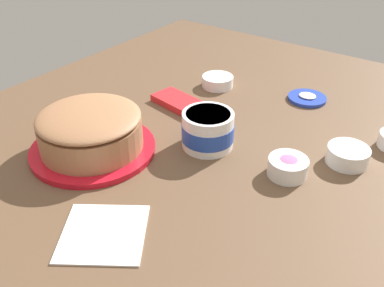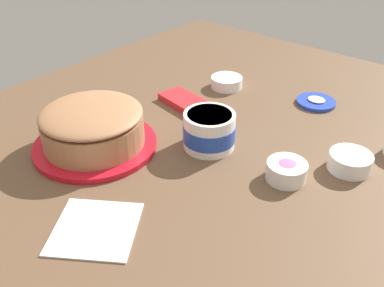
{
  "view_description": "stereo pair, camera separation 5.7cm",
  "coord_description": "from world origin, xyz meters",
  "px_view_note": "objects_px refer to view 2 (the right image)",
  "views": [
    {
      "loc": [
        0.36,
        -0.71,
        0.55
      ],
      "look_at": [
        -0.11,
        -0.06,
        0.04
      ],
      "focal_mm": 39.6,
      "sensor_mm": 36.0,
      "label": 1
    },
    {
      "loc": [
        0.41,
        -0.68,
        0.55
      ],
      "look_at": [
        -0.11,
        -0.06,
        0.04
      ],
      "focal_mm": 39.6,
      "sensor_mm": 36.0,
      "label": 2
    }
  ],
  "objects_px": {
    "frosted_cake": "(93,129)",
    "sprinkle_bowl_orange": "(227,82)",
    "paper_napkin": "(95,228)",
    "frosting_tub": "(209,130)",
    "frosting_tub_lid": "(316,102)",
    "candy_box_lower": "(185,102)",
    "sprinkle_bowl_pink": "(286,170)",
    "sprinkle_bowl_blue": "(350,161)"
  },
  "relations": [
    {
      "from": "frosting_tub",
      "to": "sprinkle_bowl_blue",
      "type": "distance_m",
      "value": 0.32
    },
    {
      "from": "sprinkle_bowl_blue",
      "to": "paper_napkin",
      "type": "height_order",
      "value": "sprinkle_bowl_blue"
    },
    {
      "from": "frosted_cake",
      "to": "candy_box_lower",
      "type": "height_order",
      "value": "frosted_cake"
    },
    {
      "from": "frosted_cake",
      "to": "sprinkle_bowl_pink",
      "type": "height_order",
      "value": "frosted_cake"
    },
    {
      "from": "frosting_tub",
      "to": "sprinkle_bowl_pink",
      "type": "bearing_deg",
      "value": 1.0
    },
    {
      "from": "candy_box_lower",
      "to": "paper_napkin",
      "type": "distance_m",
      "value": 0.51
    },
    {
      "from": "frosted_cake",
      "to": "sprinkle_bowl_pink",
      "type": "distance_m",
      "value": 0.44
    },
    {
      "from": "sprinkle_bowl_pink",
      "to": "sprinkle_bowl_blue",
      "type": "bearing_deg",
      "value": 54.18
    },
    {
      "from": "candy_box_lower",
      "to": "sprinkle_bowl_blue",
      "type": "bearing_deg",
      "value": 10.27
    },
    {
      "from": "frosted_cake",
      "to": "sprinkle_bowl_orange",
      "type": "distance_m",
      "value": 0.47
    },
    {
      "from": "frosting_tub_lid",
      "to": "sprinkle_bowl_blue",
      "type": "bearing_deg",
      "value": -50.71
    },
    {
      "from": "frosting_tub",
      "to": "frosting_tub_lid",
      "type": "height_order",
      "value": "frosting_tub"
    },
    {
      "from": "candy_box_lower",
      "to": "paper_napkin",
      "type": "height_order",
      "value": "candy_box_lower"
    },
    {
      "from": "frosting_tub",
      "to": "sprinkle_bowl_blue",
      "type": "xyz_separation_m",
      "value": [
        0.29,
        0.13,
        -0.02
      ]
    },
    {
      "from": "sprinkle_bowl_orange",
      "to": "candy_box_lower",
      "type": "distance_m",
      "value": 0.17
    },
    {
      "from": "frosting_tub_lid",
      "to": "sprinkle_bowl_blue",
      "type": "height_order",
      "value": "sprinkle_bowl_blue"
    },
    {
      "from": "sprinkle_bowl_orange",
      "to": "sprinkle_bowl_pink",
      "type": "relative_size",
      "value": 1.1
    },
    {
      "from": "frosted_cake",
      "to": "paper_napkin",
      "type": "xyz_separation_m",
      "value": [
        0.21,
        -0.18,
        -0.05
      ]
    },
    {
      "from": "frosting_tub_lid",
      "to": "sprinkle_bowl_orange",
      "type": "distance_m",
      "value": 0.27
    },
    {
      "from": "candy_box_lower",
      "to": "frosting_tub",
      "type": "bearing_deg",
      "value": -24.33
    },
    {
      "from": "sprinkle_bowl_blue",
      "to": "candy_box_lower",
      "type": "relative_size",
      "value": 0.61
    },
    {
      "from": "frosted_cake",
      "to": "frosting_tub_lid",
      "type": "xyz_separation_m",
      "value": [
        0.3,
        0.54,
        -0.04
      ]
    },
    {
      "from": "sprinkle_bowl_blue",
      "to": "frosted_cake",
      "type": "bearing_deg",
      "value": -148.43
    },
    {
      "from": "frosted_cake",
      "to": "sprinkle_bowl_orange",
      "type": "xyz_separation_m",
      "value": [
        0.04,
        0.47,
        -0.03
      ]
    },
    {
      "from": "frosting_tub",
      "to": "candy_box_lower",
      "type": "xyz_separation_m",
      "value": [
        -0.18,
        0.12,
        -0.04
      ]
    },
    {
      "from": "frosted_cake",
      "to": "sprinkle_bowl_blue",
      "type": "height_order",
      "value": "frosted_cake"
    },
    {
      "from": "sprinkle_bowl_blue",
      "to": "candy_box_lower",
      "type": "distance_m",
      "value": 0.47
    },
    {
      "from": "sprinkle_bowl_orange",
      "to": "sprinkle_bowl_blue",
      "type": "bearing_deg",
      "value": -19.93
    },
    {
      "from": "frosting_tub_lid",
      "to": "frosted_cake",
      "type": "bearing_deg",
      "value": -118.68
    },
    {
      "from": "frosted_cake",
      "to": "sprinkle_bowl_blue",
      "type": "bearing_deg",
      "value": 31.57
    },
    {
      "from": "frosting_tub_lid",
      "to": "paper_napkin",
      "type": "height_order",
      "value": "frosting_tub_lid"
    },
    {
      "from": "sprinkle_bowl_orange",
      "to": "sprinkle_bowl_blue",
      "type": "relative_size",
      "value": 1.01
    },
    {
      "from": "paper_napkin",
      "to": "frosting_tub",
      "type": "bearing_deg",
      "value": 92.16
    },
    {
      "from": "paper_napkin",
      "to": "frosted_cake",
      "type": "bearing_deg",
      "value": 140.84
    },
    {
      "from": "frosting_tub",
      "to": "sprinkle_bowl_orange",
      "type": "height_order",
      "value": "frosting_tub"
    },
    {
      "from": "sprinkle_bowl_orange",
      "to": "paper_napkin",
      "type": "xyz_separation_m",
      "value": [
        0.17,
        -0.64,
        -0.01
      ]
    },
    {
      "from": "frosted_cake",
      "to": "candy_box_lower",
      "type": "distance_m",
      "value": 0.3
    },
    {
      "from": "paper_napkin",
      "to": "sprinkle_bowl_orange",
      "type": "bearing_deg",
      "value": 105.17
    },
    {
      "from": "frosting_tub_lid",
      "to": "paper_napkin",
      "type": "relative_size",
      "value": 0.72
    },
    {
      "from": "frosting_tub",
      "to": "frosting_tub_lid",
      "type": "bearing_deg",
      "value": 75.38
    },
    {
      "from": "frosting_tub",
      "to": "sprinkle_bowl_pink",
      "type": "relative_size",
      "value": 1.43
    },
    {
      "from": "sprinkle_bowl_pink",
      "to": "paper_napkin",
      "type": "bearing_deg",
      "value": -118.12
    }
  ]
}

